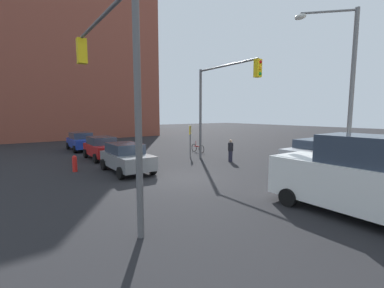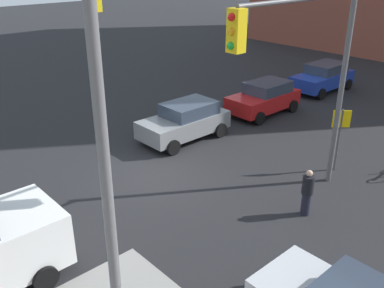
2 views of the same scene
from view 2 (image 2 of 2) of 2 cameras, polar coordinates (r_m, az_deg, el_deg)
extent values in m
plane|color=black|center=(15.81, -5.26, -4.28)|extent=(120.00, 120.00, 0.00)
cylinder|color=#59595B|center=(15.02, 19.21, 6.36)|extent=(0.18, 0.18, 6.50)
cube|color=yellow|center=(10.20, 5.95, 14.79)|extent=(0.32, 0.36, 1.00)
sphere|color=red|center=(10.02, 5.31, 16.50)|extent=(0.18, 0.18, 0.18)
sphere|color=orange|center=(10.07, 5.24, 14.70)|extent=(0.18, 0.18, 0.18)
sphere|color=green|center=(10.13, 5.17, 12.91)|extent=(0.18, 0.18, 0.18)
sphere|color=green|center=(18.38, -12.12, 17.46)|extent=(0.18, 0.18, 0.18)
cylinder|color=slate|center=(7.13, -11.33, -5.57)|extent=(0.20, 0.20, 8.00)
cylinder|color=#4C4C4C|center=(16.58, 18.93, 0.44)|extent=(0.08, 0.08, 2.40)
cube|color=yellow|center=(16.28, 19.33, 3.18)|extent=(0.48, 0.48, 0.64)
cylinder|color=red|center=(21.53, -1.52, 4.83)|extent=(0.26, 0.26, 0.80)
sphere|color=red|center=(21.40, -1.53, 5.90)|extent=(0.24, 0.24, 0.24)
cube|color=#1E389E|center=(26.61, 16.97, 8.21)|extent=(4.23, 1.80, 0.75)
cube|color=#2D3847|center=(26.73, 17.52, 9.66)|extent=(2.37, 1.58, 0.55)
cylinder|color=black|center=(25.07, 16.85, 6.40)|extent=(0.64, 0.22, 0.64)
cylinder|color=black|center=(25.99, 13.49, 7.37)|extent=(0.64, 0.22, 0.64)
cylinder|color=black|center=(27.50, 20.06, 7.48)|extent=(0.64, 0.22, 0.64)
cylinder|color=black|center=(28.34, 16.88, 8.36)|extent=(0.64, 0.22, 0.64)
cube|color=slate|center=(18.58, -1.11, 2.63)|extent=(4.03, 1.80, 0.75)
cube|color=#2D3847|center=(18.56, -0.38, 4.75)|extent=(2.25, 1.58, 0.55)
cylinder|color=black|center=(17.28, -2.55, -0.44)|extent=(0.64, 0.22, 0.64)
cylinder|color=black|center=(18.59, -6.11, 1.26)|extent=(0.64, 0.22, 0.64)
cylinder|color=black|center=(19.00, 3.80, 1.85)|extent=(0.64, 0.22, 0.64)
cylinder|color=black|center=(20.20, 0.13, 3.28)|extent=(0.64, 0.22, 0.64)
cube|color=#B21919|center=(21.98, 9.43, 5.73)|extent=(3.91, 1.80, 0.75)
cube|color=#2D3847|center=(22.03, 10.06, 7.50)|extent=(2.19, 1.58, 0.55)
cylinder|color=black|center=(20.59, 8.97, 3.39)|extent=(0.64, 0.22, 0.64)
cylinder|color=black|center=(21.68, 5.29, 4.66)|extent=(0.64, 0.22, 0.64)
cylinder|color=black|center=(22.62, 13.27, 4.93)|extent=(0.64, 0.22, 0.64)
cylinder|color=black|center=(23.62, 9.71, 6.04)|extent=(0.64, 0.22, 0.64)
cylinder|color=black|center=(11.03, 16.24, -17.54)|extent=(0.22, 0.64, 0.64)
cylinder|color=black|center=(12.99, -22.94, -11.54)|extent=(0.64, 0.22, 0.64)
cylinder|color=black|center=(11.36, -19.00, -16.51)|extent=(0.64, 0.22, 0.64)
cylinder|color=black|center=(13.51, 15.22, -5.28)|extent=(0.36, 0.36, 0.59)
sphere|color=tan|center=(13.33, 15.40, -3.79)|extent=(0.20, 0.20, 0.20)
cylinder|color=#1E1E2D|center=(13.84, 14.92, -7.71)|extent=(0.28, 0.28, 0.75)
camera|label=1|loc=(19.08, -48.01, 3.30)|focal=24.00mm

